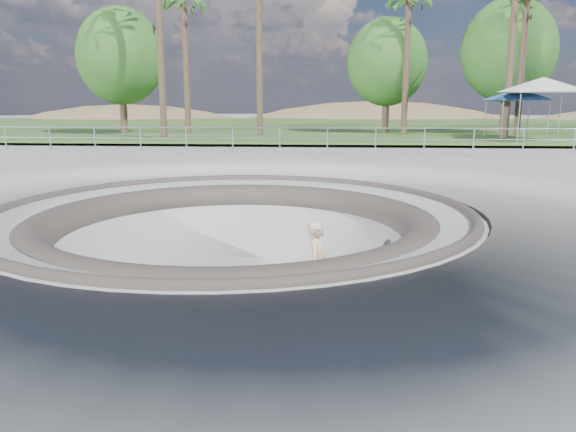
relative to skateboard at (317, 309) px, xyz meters
name	(u,v)px	position (x,y,z in m)	size (l,w,h in m)	color
ground	(232,210)	(-1.85, 0.91, 1.83)	(180.00, 180.00, 0.00)	#ACABA6
skate_bowl	(234,292)	(-1.85, 0.91, 0.00)	(14.00, 14.00, 4.10)	#ACABA6
grass_strip	(303,126)	(-1.85, 34.91, 2.05)	(180.00, 36.00, 0.12)	#2C5120
distant_hills	(342,177)	(1.92, 58.08, -5.19)	(103.20, 45.00, 28.60)	brown
safety_railing	(280,139)	(-1.85, 12.91, 2.52)	(25.00, 0.06, 1.03)	#92959A
skateboard	(317,309)	(0.00, 0.00, 0.00)	(0.84, 0.40, 0.08)	brown
skater	(318,265)	(0.00, 0.00, 0.92)	(0.66, 0.43, 1.81)	beige
canopy_white	(543,85)	(10.89, 18.91, 4.88)	(6.25, 6.25, 3.16)	#92959A
canopy_blue	(518,95)	(10.48, 21.39, 4.43)	(5.23, 5.23, 2.65)	#92959A
bushy_tree_left	(120,56)	(-12.38, 23.44, 6.72)	(5.27, 4.79, 7.61)	brown
bushy_tree_mid	(387,62)	(3.77, 25.67, 6.43)	(4.95, 4.50, 7.14)	brown
bushy_tree_right	(509,51)	(11.02, 25.38, 7.07)	(5.66, 5.15, 8.17)	brown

